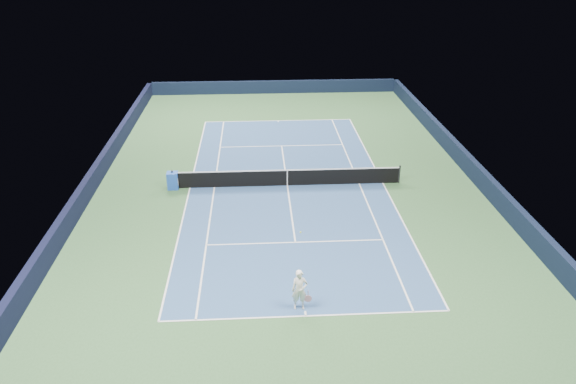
{
  "coord_description": "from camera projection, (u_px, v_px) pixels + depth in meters",
  "views": [
    {
      "loc": [
        -1.69,
        -28.9,
        13.19
      ],
      "look_at": [
        -0.14,
        -3.0,
        1.0
      ],
      "focal_mm": 35.0,
      "sensor_mm": 36.0,
      "label": 1
    }
  ],
  "objects": [
    {
      "name": "sideline_doubles_left",
      "position": [
        190.0,
        188.0,
        31.51
      ],
      "size": [
        0.08,
        23.77,
        0.0
      ],
      "primitive_type": "cube",
      "color": "white",
      "rests_on": "ground"
    },
    {
      "name": "center_mark_far",
      "position": [
        278.0,
        121.0,
        42.41
      ],
      "size": [
        0.08,
        0.3,
        0.0
      ],
      "primitive_type": "cube",
      "color": "white",
      "rests_on": "ground"
    },
    {
      "name": "wall_far",
      "position": [
        274.0,
        87.0,
        49.49
      ],
      "size": [
        22.0,
        0.35,
        1.1
      ],
      "primitive_type": "cube",
      "color": "black",
      "rests_on": "ground"
    },
    {
      "name": "service_line_near",
      "position": [
        295.0,
        242.0,
        26.02
      ],
      "size": [
        8.23,
        0.08,
        0.0
      ],
      "primitive_type": "cube",
      "color": "white",
      "rests_on": "ground"
    },
    {
      "name": "wall_left",
      "position": [
        92.0,
        181.0,
        30.99
      ],
      "size": [
        0.35,
        40.0,
        1.1
      ],
      "primitive_type": "cube",
      "color": "black",
      "rests_on": "ground"
    },
    {
      "name": "sponsor_cube",
      "position": [
        173.0,
        181.0,
        31.23
      ],
      "size": [
        0.61,
        0.55,
        0.98
      ],
      "color": "blue",
      "rests_on": "ground"
    },
    {
      "name": "service_line_far",
      "position": [
        282.0,
        146.0,
        37.59
      ],
      "size": [
        8.23,
        0.08,
        0.0
      ],
      "primitive_type": "cube",
      "color": "white",
      "rests_on": "ground"
    },
    {
      "name": "tennis_player",
      "position": [
        300.0,
        290.0,
        21.17
      ],
      "size": [
        0.77,
        1.24,
        2.79
      ],
      "color": "white",
      "rests_on": "ground"
    },
    {
      "name": "tennis_net",
      "position": [
        287.0,
        177.0,
        31.59
      ],
      "size": [
        12.9,
        0.1,
        1.07
      ],
      "color": "black",
      "rests_on": "ground"
    },
    {
      "name": "baseline_far",
      "position": [
        278.0,
        121.0,
        42.54
      ],
      "size": [
        10.97,
        0.08,
        0.0
      ],
      "primitive_type": "cube",
      "color": "white",
      "rests_on": "ground"
    },
    {
      "name": "ground",
      "position": [
        287.0,
        185.0,
        31.81
      ],
      "size": [
        40.0,
        40.0,
        0.0
      ],
      "primitive_type": "plane",
      "color": "#30562F",
      "rests_on": "ground"
    },
    {
      "name": "baseline_near",
      "position": [
        306.0,
        316.0,
        21.07
      ],
      "size": [
        10.97,
        0.08,
        0.0
      ],
      "primitive_type": "cube",
      "color": "white",
      "rests_on": "ground"
    },
    {
      "name": "center_service_line",
      "position": [
        287.0,
        185.0,
        31.81
      ],
      "size": [
        0.08,
        12.8,
        0.0
      ],
      "primitive_type": "cube",
      "color": "white",
      "rests_on": "ground"
    },
    {
      "name": "court_surface",
      "position": [
        287.0,
        185.0,
        31.81
      ],
      "size": [
        10.97,
        23.77,
        0.01
      ],
      "primitive_type": "cube",
      "color": "#2B4C7B",
      "rests_on": "ground"
    },
    {
      "name": "center_mark_near",
      "position": [
        305.0,
        314.0,
        21.2
      ],
      "size": [
        0.08,
        0.3,
        0.0
      ],
      "primitive_type": "cube",
      "color": "white",
      "rests_on": "ground"
    },
    {
      "name": "sideline_singles_right",
      "position": [
        359.0,
        184.0,
        32.03
      ],
      "size": [
        0.08,
        23.77,
        0.0
      ],
      "primitive_type": "cube",
      "color": "white",
      "rests_on": "ground"
    },
    {
      "name": "sideline_doubles_right",
      "position": [
        383.0,
        183.0,
        32.1
      ],
      "size": [
        0.08,
        23.77,
        0.0
      ],
      "primitive_type": "cube",
      "color": "white",
      "rests_on": "ground"
    },
    {
      "name": "wall_right",
      "position": [
        475.0,
        172.0,
        32.16
      ],
      "size": [
        0.35,
        40.0,
        1.1
      ],
      "primitive_type": "cube",
      "color": "black",
      "rests_on": "ground"
    },
    {
      "name": "sideline_singles_left",
      "position": [
        214.0,
        187.0,
        31.58
      ],
      "size": [
        0.08,
        23.77,
        0.0
      ],
      "primitive_type": "cube",
      "color": "white",
      "rests_on": "ground"
    }
  ]
}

